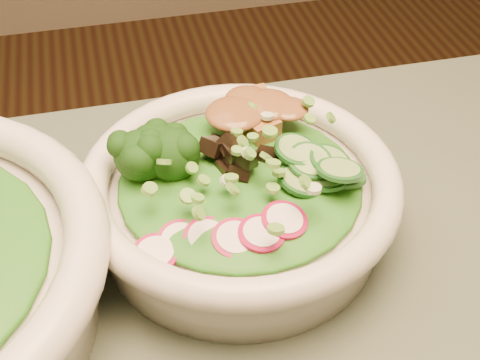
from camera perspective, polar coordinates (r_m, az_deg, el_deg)
name	(u,v)px	position (r m, az deg, el deg)	size (l,w,h in m)	color
salad_bowl	(240,199)	(0.49, 0.00, -1.59)	(0.23, 0.23, 0.06)	silver
lettuce_bed	(240,179)	(0.47, 0.00, 0.09)	(0.17, 0.17, 0.02)	#216515
broccoli_florets	(164,161)	(0.47, -6.49, 1.60)	(0.07, 0.06, 0.04)	black
radish_slices	(234,234)	(0.43, -0.54, -4.63)	(0.09, 0.03, 0.02)	#990B3B
cucumber_slices	(320,176)	(0.47, 6.82, 0.35)	(0.06, 0.06, 0.03)	#76A75C
mushroom_heap	(242,158)	(0.47, 0.14, 1.92)	(0.06, 0.06, 0.03)	black
tofu_cubes	(250,123)	(0.51, 0.86, 4.85)	(0.08, 0.05, 0.03)	olive
peanut_sauce	(250,111)	(0.50, 0.87, 5.87)	(0.06, 0.05, 0.01)	brown
scallion_garnish	(240,158)	(0.46, 0.00, 1.93)	(0.16, 0.16, 0.02)	#62A038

